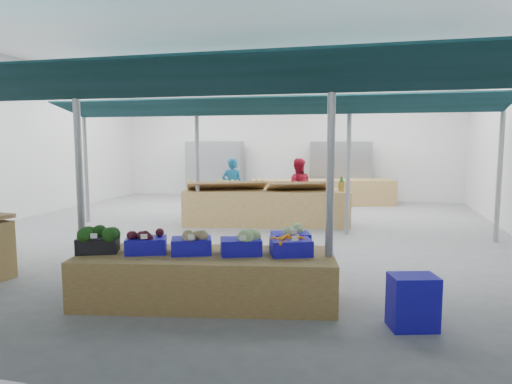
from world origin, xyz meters
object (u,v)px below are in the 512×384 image
Objects in this scene: veg_counter at (206,278)px; vendor_right at (298,189)px; crate_stack at (413,302)px; fruit_counter at (266,208)px; vendor_left at (232,187)px.

veg_counter is 6.53m from vendor_right.
fruit_counter is at bearing 117.57° from crate_stack.
vendor_left is at bearing 93.40° from veg_counter.
crate_stack is at bearing -16.10° from veg_counter.
vendor_left is at bearing 121.59° from crate_stack.
vendor_right is (0.60, 1.10, 0.37)m from fruit_counter.
vendor_left reaches higher than crate_stack.
vendor_right is at bearing 109.19° from crate_stack.
fruit_counter reaches higher than veg_counter.
veg_counter is 6.74m from vendor_left.
crate_stack is 0.38× the size of vendor_right.
vendor_left reaches higher than fruit_counter.
crate_stack is at bearing 110.54° from vendor_left.
veg_counter is 5.41× the size of crate_stack.
vendor_left and vendor_right have the same top height.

